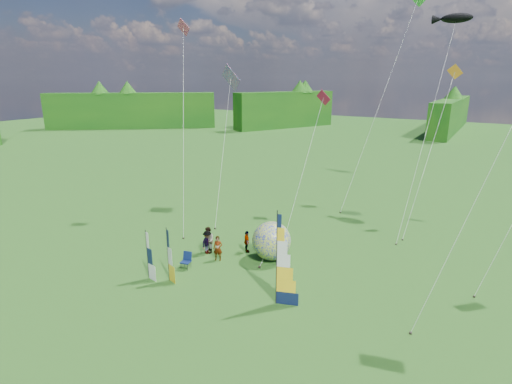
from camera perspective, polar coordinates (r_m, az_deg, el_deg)
The scene contains 18 objects.
ground at distance 21.74m, azimuth -3.44°, elevation -17.05°, with size 220.00×220.00×0.00m, color #3B6624.
treeline_ring at distance 19.84m, azimuth -3.63°, elevation -7.32°, with size 210.00×210.00×8.00m, color #286011, non-canonical shape.
feather_banner_main at distance 21.39m, azimuth 2.95°, elevation -9.69°, with size 1.39×0.10×5.16m, color #0F193D, non-canonical shape.
side_banner_left at distance 24.69m, azimuth -12.48°, elevation -8.79°, with size 0.92×0.10×3.29m, color yellow, non-canonical shape.
side_banner_far at distance 25.25m, azimuth -15.26°, elevation -8.71°, with size 0.91×0.10×3.05m, color white, non-canonical shape.
bol_inflatable at distance 26.97m, azimuth 2.22°, elevation -6.99°, with size 2.62×2.62×2.62m, color #000BA8.
spectator_a at distance 27.06m, azimuth -5.47°, elevation -8.02°, with size 0.62×0.41×1.71m, color #66594C.
spectator_b at distance 28.19m, azimuth -6.85°, elevation -6.85°, with size 0.92×0.45×1.89m, color #66594C.
spectator_c at distance 28.15m, azimuth -6.97°, elevation -7.13°, with size 1.08×0.40×1.67m, color #66594C.
spectator_d at distance 28.16m, azimuth -1.33°, elevation -7.11°, with size 0.93×0.38×1.58m, color #66594C.
camp_chair at distance 26.33m, azimuth -10.01°, elevation -9.65°, with size 0.63×0.63×1.10m, color #0A1841, non-canonical shape.
kite_whale at distance 35.14m, azimuth 23.60°, elevation 10.33°, with size 3.75×15.33×18.32m, color black, non-canonical shape.
kite_rainbow_delta at distance 34.94m, azimuth -4.71°, elevation 7.96°, with size 7.74×11.82×13.95m, color #EF3C63, non-canonical shape.
kite_parafoil at distance 21.44m, azimuth 32.12°, elevation 7.98°, with size 8.48×10.30×19.50m, color red, non-canonical shape.
small_kite_red at distance 33.39m, azimuth 7.15°, elevation 5.24°, with size 2.80×9.91×11.33m, color #BF1941, non-canonical shape.
small_kite_orange at distance 34.05m, azimuth 23.64°, elevation 5.93°, with size 3.34×9.37×13.32m, color orange, non-canonical shape.
small_kite_pink at distance 32.88m, azimuth -10.38°, elevation 10.04°, with size 6.97×8.73×17.13m, color #C94466, non-canonical shape.
small_kite_green at distance 39.86m, azimuth 17.42°, elevation 12.99°, with size 5.35×13.15×20.44m, color green, non-canonical shape.
Camera 1 is at (10.59, -14.83, 11.86)m, focal length 28.00 mm.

